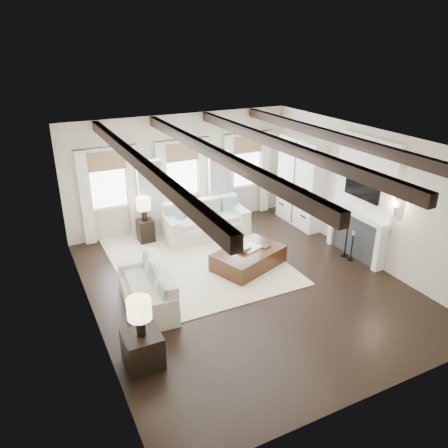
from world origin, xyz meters
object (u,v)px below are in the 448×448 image
sofa_back (205,223)px  ottoman (248,258)px  side_table_back (146,231)px  side_table_front (143,350)px  sofa_left (150,290)px

sofa_back → ottoman: size_ratio=1.39×
ottoman → side_table_back: size_ratio=2.71×
sofa_back → side_table_front: bearing=-125.4°
sofa_back → sofa_left: sofa_back is taller
sofa_back → side_table_front: 5.23m
sofa_left → side_table_back: 3.08m
sofa_back → side_table_back: (-1.57, 0.38, -0.08)m
side_table_back → sofa_back: bearing=-13.5°
ottoman → side_table_back: 3.03m
sofa_left → side_table_front: sofa_left is taller
sofa_back → side_table_back: bearing=166.5°
ottoman → side_table_back: bearing=105.4°
sofa_back → side_table_back: sofa_back is taller
sofa_back → sofa_left: 3.52m
ottoman → side_table_front: side_table_front is taller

